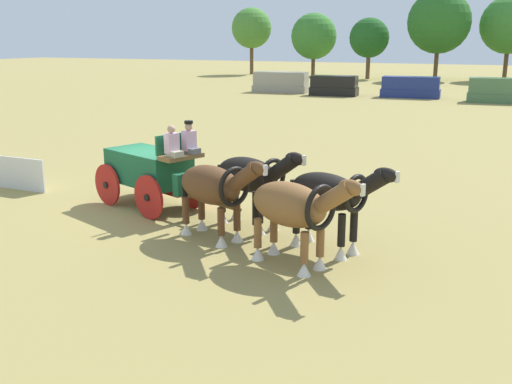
# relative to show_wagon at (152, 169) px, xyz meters

# --- Properties ---
(ground_plane) EXTENTS (220.00, 220.00, 0.00)m
(ground_plane) POSITION_rel_show_wagon_xyz_m (-0.17, 0.06, -1.18)
(ground_plane) COLOR #9E8C4C
(show_wagon) EXTENTS (5.57, 2.72, 2.71)m
(show_wagon) POSITION_rel_show_wagon_xyz_m (0.00, 0.00, 0.00)
(show_wagon) COLOR #195B38
(show_wagon) RESTS_ON ground
(draft_horse_rear_near) EXTENTS (2.99, 1.55, 2.25)m
(draft_horse_rear_near) POSITION_rel_show_wagon_xyz_m (3.50, -0.56, 0.20)
(draft_horse_rear_near) COLOR black
(draft_horse_rear_near) RESTS_ON ground
(draft_horse_rear_off) EXTENTS (2.91, 1.56, 2.21)m
(draft_horse_rear_off) POSITION_rel_show_wagon_xyz_m (3.05, -1.79, 0.16)
(draft_horse_rear_off) COLOR brown
(draft_horse_rear_off) RESTS_ON ground
(draft_horse_lead_near) EXTENTS (2.89, 1.50, 2.26)m
(draft_horse_lead_near) POSITION_rel_show_wagon_xyz_m (5.95, -1.44, 0.20)
(draft_horse_lead_near) COLOR black
(draft_horse_lead_near) RESTS_ON ground
(draft_horse_lead_off) EXTENTS (2.95, 1.59, 2.22)m
(draft_horse_lead_off) POSITION_rel_show_wagon_xyz_m (5.50, -2.66, 0.17)
(draft_horse_lead_off) COLOR brown
(draft_horse_lead_off) RESTS_ON ground
(parked_vehicle_a) EXTENTS (5.31, 2.33, 1.90)m
(parked_vehicle_a) POSITION_rel_show_wagon_xyz_m (-11.40, 37.96, -0.26)
(parked_vehicle_a) COLOR gray
(parked_vehicle_a) RESTS_ON ground
(parked_vehicle_b) EXTENTS (4.28, 2.22, 1.75)m
(parked_vehicle_b) POSITION_rel_show_wagon_xyz_m (-5.84, 36.88, -0.34)
(parked_vehicle_b) COLOR black
(parked_vehicle_b) RESTS_ON ground
(parked_vehicle_c) EXTENTS (5.09, 2.30, 1.78)m
(parked_vehicle_c) POSITION_rel_show_wagon_xyz_m (0.67, 37.88, -0.32)
(parked_vehicle_c) COLOR navy
(parked_vehicle_c) RESTS_ON ground
(parked_vehicle_d) EXTENTS (4.26, 2.32, 1.93)m
(parked_vehicle_d) POSITION_rel_show_wagon_xyz_m (7.46, 36.48, -0.25)
(parked_vehicle_d) COLOR #477047
(parked_vehicle_d) RESTS_ON ground
(tree_a) EXTENTS (5.56, 5.56, 9.14)m
(tree_a) POSITION_rel_show_wagon_xyz_m (-26.21, 63.27, 5.15)
(tree_a) COLOR brown
(tree_a) RESTS_ON ground
(tree_b) EXTENTS (6.07, 6.07, 8.27)m
(tree_b) POSITION_rel_show_wagon_xyz_m (-16.94, 63.06, 4.04)
(tree_b) COLOR brown
(tree_b) RESTS_ON ground
(tree_c) EXTENTS (4.86, 4.86, 7.45)m
(tree_c) POSITION_rel_show_wagon_xyz_m (-8.68, 60.08, 3.82)
(tree_c) COLOR brown
(tree_c) RESTS_ON ground
(tree_d) EXTENTS (7.43, 7.43, 10.56)m
(tree_d) POSITION_rel_show_wagon_xyz_m (-0.61, 61.12, 5.66)
(tree_d) COLOR brown
(tree_d) RESTS_ON ground
(tree_e) EXTENTS (6.79, 6.79, 9.91)m
(tree_e) POSITION_rel_show_wagon_xyz_m (7.08, 63.83, 5.32)
(tree_e) COLOR brown
(tree_e) RESTS_ON ground
(sponsor_banner) EXTENTS (3.20, 0.09, 1.10)m
(sponsor_banner) POSITION_rel_show_wagon_xyz_m (-5.82, -0.07, -0.63)
(sponsor_banner) COLOR silver
(sponsor_banner) RESTS_ON ground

